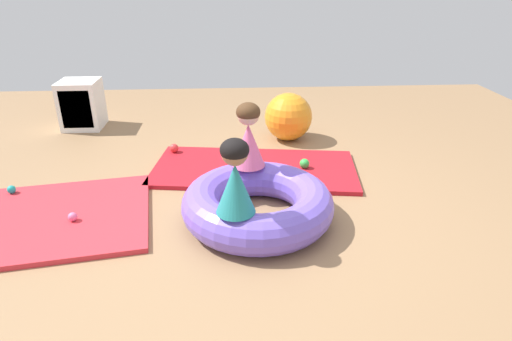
# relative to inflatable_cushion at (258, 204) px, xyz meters

# --- Properties ---
(ground_plane) EXTENTS (8.00, 8.00, 0.00)m
(ground_plane) POSITION_rel_inflatable_cushion_xyz_m (-0.08, 0.05, -0.14)
(ground_plane) COLOR #93704C
(gym_mat_far_right) EXTENTS (1.89, 1.42, 0.04)m
(gym_mat_far_right) POSITION_rel_inflatable_cushion_xyz_m (-1.70, 0.06, -0.12)
(gym_mat_far_right) COLOR red
(gym_mat_far_right) RESTS_ON ground
(gym_mat_near_left) EXTENTS (1.99, 1.14, 0.04)m
(gym_mat_near_left) POSITION_rel_inflatable_cushion_xyz_m (0.03, 0.89, -0.12)
(gym_mat_near_left) COLOR #B21923
(gym_mat_near_left) RESTS_ON ground
(inflatable_cushion) EXTENTS (1.13, 1.13, 0.29)m
(inflatable_cushion) POSITION_rel_inflatable_cushion_xyz_m (0.00, 0.00, 0.00)
(inflatable_cushion) COLOR #7056D1
(inflatable_cushion) RESTS_ON ground
(child_in_pink) EXTENTS (0.30, 0.30, 0.52)m
(child_in_pink) POSITION_rel_inflatable_cushion_xyz_m (-0.05, 0.38, 0.40)
(child_in_pink) COLOR #E5608E
(child_in_pink) RESTS_ON inflatable_cushion
(child_in_teal) EXTENTS (0.37, 0.37, 0.51)m
(child_in_teal) POSITION_rel_inflatable_cushion_xyz_m (-0.17, -0.35, 0.39)
(child_in_teal) COLOR teal
(child_in_teal) RESTS_ON inflatable_cushion
(play_ball_pink) EXTENTS (0.07, 0.07, 0.07)m
(play_ball_pink) POSITION_rel_inflatable_cushion_xyz_m (-1.36, 0.01, -0.07)
(play_ball_pink) COLOR pink
(play_ball_pink) RESTS_ON gym_mat_far_right
(play_ball_teal) EXTENTS (0.07, 0.07, 0.07)m
(play_ball_teal) POSITION_rel_inflatable_cushion_xyz_m (-2.01, 0.49, -0.07)
(play_ball_teal) COLOR teal
(play_ball_teal) RESTS_ON gym_mat_far_right
(play_ball_red) EXTENTS (0.09, 0.09, 0.09)m
(play_ball_red) POSITION_rel_inflatable_cushion_xyz_m (-0.76, 1.30, -0.06)
(play_ball_red) COLOR red
(play_ball_red) RESTS_ON gym_mat_near_left
(play_ball_green) EXTENTS (0.09, 0.09, 0.09)m
(play_ball_green) POSITION_rel_inflatable_cushion_xyz_m (0.49, 0.83, -0.06)
(play_ball_green) COLOR green
(play_ball_green) RESTS_ON gym_mat_near_left
(exercise_ball_large) EXTENTS (0.52, 0.52, 0.52)m
(exercise_ball_large) POSITION_rel_inflatable_cushion_xyz_m (0.45, 1.70, 0.12)
(exercise_ball_large) COLOR orange
(exercise_ball_large) RESTS_ON ground
(storage_cube) EXTENTS (0.44, 0.44, 0.56)m
(storage_cube) POSITION_rel_inflatable_cushion_xyz_m (-1.94, 2.24, 0.14)
(storage_cube) COLOR white
(storage_cube) RESTS_ON ground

